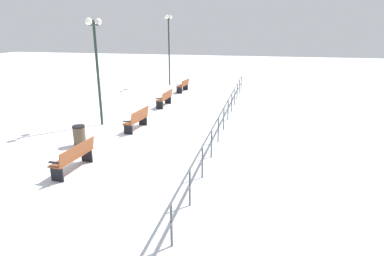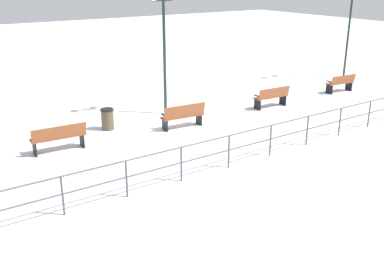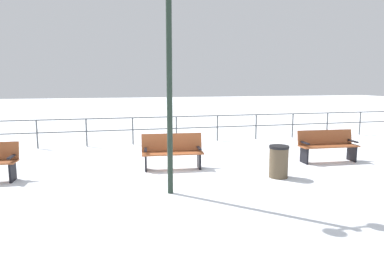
{
  "view_description": "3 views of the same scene",
  "coord_description": "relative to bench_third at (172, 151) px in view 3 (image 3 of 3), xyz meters",
  "views": [
    {
      "loc": [
        -5.5,
        12.63,
        4.26
      ],
      "look_at": [
        -2.96,
        1.4,
        0.68
      ],
      "focal_mm": 30.18,
      "sensor_mm": 36.0,
      "label": 1
    },
    {
      "loc": [
        -13.16,
        8.31,
        5.34
      ],
      "look_at": [
        -2.32,
        1.05,
        0.81
      ],
      "focal_mm": 41.89,
      "sensor_mm": 36.0,
      "label": 2
    },
    {
      "loc": [
        8.16,
        -1.46,
        2.28
      ],
      "look_at": [
        -2.83,
        1.17,
        0.68
      ],
      "focal_mm": 30.76,
      "sensor_mm": 36.0,
      "label": 3
    }
  ],
  "objects": [
    {
      "name": "trash_bin",
      "position": [
        1.39,
        2.34,
        -0.09
      ],
      "size": [
        0.47,
        0.47,
        0.77
      ],
      "color": "brown",
      "rests_on": "ground"
    },
    {
      "name": "bench_fourth",
      "position": [
        0.26,
        4.47,
        0.01
      ],
      "size": [
        0.59,
        1.72,
        0.89
      ],
      "rotation": [
        0.0,
        0.0,
        -0.06
      ],
      "color": "brown",
      "rests_on": "ground"
    },
    {
      "name": "waterfront_railing",
      "position": [
        -3.66,
        -0.01,
        0.19
      ],
      "size": [
        0.05,
        21.08,
        1.0
      ],
      "color": "#4C5156",
      "rests_on": "ground"
    },
    {
      "name": "bench_third",
      "position": [
        0.0,
        0.0,
        0.0
      ],
      "size": [
        0.63,
        1.63,
        0.92
      ],
      "rotation": [
        0.0,
        0.0,
        -0.08
      ],
      "color": "brown",
      "rests_on": "ground"
    },
    {
      "name": "ground_plane",
      "position": [
        0.2,
        -0.01,
        -0.48
      ],
      "size": [
        80.0,
        80.0,
        0.0
      ],
      "primitive_type": "plane",
      "color": "white",
      "rests_on": "ground"
    },
    {
      "name": "lamppost_middle",
      "position": [
        1.9,
        -0.38,
        2.92
      ],
      "size": [
        0.3,
        1.1,
        4.67
      ],
      "color": "#1E2D23",
      "rests_on": "ground"
    }
  ]
}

